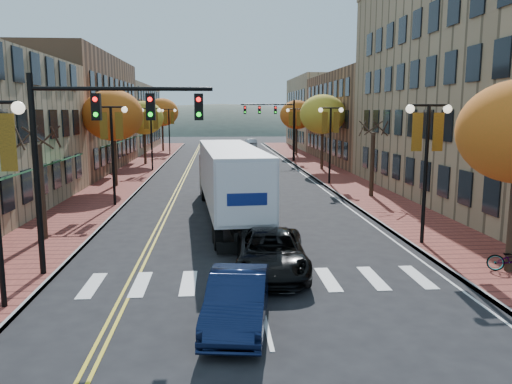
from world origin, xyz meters
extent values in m
plane|color=black|center=(0.00, 0.00, 0.00)|extent=(200.00, 200.00, 0.00)
cube|color=brown|center=(-9.00, 32.50, 0.07)|extent=(4.00, 85.00, 0.15)
cube|color=brown|center=(9.00, 32.50, 0.07)|extent=(4.00, 85.00, 0.15)
cube|color=brown|center=(-17.00, 36.00, 5.50)|extent=(12.00, 24.00, 11.00)
cube|color=#9E8966|center=(-17.00, 61.00, 4.75)|extent=(12.00, 26.00, 9.50)
cube|color=brown|center=(18.50, 42.00, 5.00)|extent=(15.00, 24.00, 10.00)
cube|color=#9E8966|center=(18.50, 64.00, 5.50)|extent=(15.00, 20.00, 11.00)
cylinder|color=#382619|center=(-9.00, 8.00, 2.25)|extent=(0.28, 0.28, 4.20)
cylinder|color=#382619|center=(-9.00, 24.00, 2.60)|extent=(0.28, 0.28, 4.90)
ellipsoid|color=#E25A1A|center=(-9.00, 24.00, 5.46)|extent=(4.48, 4.48, 3.81)
cylinder|color=#382619|center=(-9.00, 40.00, 2.42)|extent=(0.28, 0.28, 4.55)
ellipsoid|color=gold|center=(-9.00, 40.00, 5.07)|extent=(4.16, 4.16, 3.54)
cylinder|color=#382619|center=(-9.00, 58.00, 2.67)|extent=(0.28, 0.28, 5.04)
ellipsoid|color=#E25A1A|center=(-9.00, 58.00, 5.62)|extent=(4.61, 4.61, 3.92)
cylinder|color=#382619|center=(9.00, 18.00, 2.25)|extent=(0.28, 0.28, 4.20)
cylinder|color=#382619|center=(9.00, 34.00, 2.60)|extent=(0.28, 0.28, 4.90)
ellipsoid|color=gold|center=(9.00, 34.00, 5.46)|extent=(4.48, 4.48, 3.81)
cylinder|color=#382619|center=(9.00, 50.00, 2.53)|extent=(0.28, 0.28, 4.76)
ellipsoid|color=#E25A1A|center=(9.00, 50.00, 5.30)|extent=(4.35, 4.35, 3.70)
sphere|color=#FFF2CC|center=(-6.70, 0.00, 5.85)|extent=(0.36, 0.36, 0.36)
cube|color=orange|center=(-7.05, 0.00, 4.90)|extent=(0.45, 0.03, 1.60)
cylinder|color=black|center=(-7.50, 16.00, 3.00)|extent=(0.16, 0.16, 6.00)
cylinder|color=black|center=(-7.50, 16.00, 6.00)|extent=(1.60, 0.10, 0.10)
sphere|color=#FFF2CC|center=(-8.30, 16.00, 5.85)|extent=(0.36, 0.36, 0.36)
sphere|color=#FFF2CC|center=(-6.70, 16.00, 5.85)|extent=(0.36, 0.36, 0.36)
cube|color=orange|center=(-7.95, 16.00, 4.90)|extent=(0.45, 0.03, 1.60)
cube|color=orange|center=(-7.05, 16.00, 4.90)|extent=(0.45, 0.03, 1.60)
cylinder|color=black|center=(-7.50, 34.00, 3.00)|extent=(0.16, 0.16, 6.00)
cylinder|color=black|center=(-7.50, 34.00, 6.00)|extent=(1.60, 0.10, 0.10)
sphere|color=#FFF2CC|center=(-8.30, 34.00, 5.85)|extent=(0.36, 0.36, 0.36)
sphere|color=#FFF2CC|center=(-6.70, 34.00, 5.85)|extent=(0.36, 0.36, 0.36)
cube|color=orange|center=(-7.95, 34.00, 4.90)|extent=(0.45, 0.03, 1.60)
cube|color=orange|center=(-7.05, 34.00, 4.90)|extent=(0.45, 0.03, 1.60)
cylinder|color=black|center=(-7.50, 52.00, 3.00)|extent=(0.16, 0.16, 6.00)
cylinder|color=black|center=(-7.50, 52.00, 6.00)|extent=(1.60, 0.10, 0.10)
sphere|color=#FFF2CC|center=(-8.30, 52.00, 5.85)|extent=(0.36, 0.36, 0.36)
sphere|color=#FFF2CC|center=(-6.70, 52.00, 5.85)|extent=(0.36, 0.36, 0.36)
cube|color=orange|center=(-7.95, 52.00, 4.90)|extent=(0.45, 0.03, 1.60)
cube|color=orange|center=(-7.05, 52.00, 4.90)|extent=(0.45, 0.03, 1.60)
cylinder|color=black|center=(7.50, 6.00, 3.00)|extent=(0.16, 0.16, 6.00)
cylinder|color=black|center=(7.50, 6.00, 6.00)|extent=(1.60, 0.10, 0.10)
sphere|color=#FFF2CC|center=(6.70, 6.00, 5.85)|extent=(0.36, 0.36, 0.36)
sphere|color=#FFF2CC|center=(8.30, 6.00, 5.85)|extent=(0.36, 0.36, 0.36)
cube|color=orange|center=(7.05, 6.00, 4.90)|extent=(0.45, 0.03, 1.60)
cube|color=orange|center=(7.95, 6.00, 4.90)|extent=(0.45, 0.03, 1.60)
cylinder|color=black|center=(7.50, 24.00, 3.00)|extent=(0.16, 0.16, 6.00)
cylinder|color=black|center=(7.50, 24.00, 6.00)|extent=(1.60, 0.10, 0.10)
sphere|color=#FFF2CC|center=(6.70, 24.00, 5.85)|extent=(0.36, 0.36, 0.36)
sphere|color=#FFF2CC|center=(8.30, 24.00, 5.85)|extent=(0.36, 0.36, 0.36)
cube|color=orange|center=(7.05, 24.00, 4.90)|extent=(0.45, 0.03, 1.60)
cube|color=orange|center=(7.95, 24.00, 4.90)|extent=(0.45, 0.03, 1.60)
cylinder|color=black|center=(7.50, 42.00, 3.00)|extent=(0.16, 0.16, 6.00)
cylinder|color=black|center=(7.50, 42.00, 6.00)|extent=(1.60, 0.10, 0.10)
sphere|color=#FFF2CC|center=(6.70, 42.00, 5.85)|extent=(0.36, 0.36, 0.36)
sphere|color=#FFF2CC|center=(8.30, 42.00, 5.85)|extent=(0.36, 0.36, 0.36)
cube|color=orange|center=(7.05, 42.00, 4.90)|extent=(0.45, 0.03, 1.60)
cube|color=orange|center=(7.95, 42.00, 4.90)|extent=(0.45, 0.03, 1.60)
cylinder|color=black|center=(-7.40, 3.00, 3.50)|extent=(0.20, 0.20, 7.00)
cylinder|color=black|center=(-4.40, 3.00, 6.50)|extent=(6.00, 0.14, 0.14)
cube|color=black|center=(-5.30, 3.00, 5.90)|extent=(0.30, 0.25, 0.90)
sphere|color=#FF0C0C|center=(-5.30, 2.86, 6.15)|extent=(0.16, 0.16, 0.16)
cube|color=black|center=(-3.50, 3.00, 5.90)|extent=(0.30, 0.25, 0.90)
sphere|color=#FF0C0C|center=(-3.50, 2.86, 6.15)|extent=(0.16, 0.16, 0.16)
cube|color=black|center=(-1.88, 3.00, 5.90)|extent=(0.30, 0.25, 0.90)
sphere|color=#FF0C0C|center=(-1.88, 2.86, 6.15)|extent=(0.16, 0.16, 0.16)
cylinder|color=black|center=(7.40, 42.00, 3.50)|extent=(0.20, 0.20, 7.00)
cylinder|color=black|center=(4.40, 42.00, 6.50)|extent=(6.00, 0.14, 0.14)
cube|color=black|center=(5.30, 42.00, 5.90)|extent=(0.30, 0.25, 0.90)
sphere|color=#FF0C0C|center=(5.30, 41.86, 6.15)|extent=(0.16, 0.16, 0.16)
cube|color=black|center=(3.50, 42.00, 5.90)|extent=(0.30, 0.25, 0.90)
sphere|color=#FF0C0C|center=(3.50, 41.86, 6.15)|extent=(0.16, 0.16, 0.16)
cube|color=black|center=(1.88, 42.00, 5.90)|extent=(0.30, 0.25, 0.90)
sphere|color=#FF0C0C|center=(1.88, 41.86, 6.15)|extent=(0.16, 0.16, 0.16)
cube|color=black|center=(-0.61, 11.21, 0.84)|extent=(1.92, 12.89, 0.35)
cube|color=silver|center=(-0.61, 11.21, 2.57)|extent=(3.50, 13.01, 2.77)
cube|color=black|center=(-1.19, 19.10, 1.63)|extent=(2.68, 3.14, 2.47)
cylinder|color=black|center=(-1.27, 6.01, 0.49)|extent=(0.42, 1.01, 0.99)
cylinder|color=black|center=(0.80, 6.16, 0.49)|extent=(0.42, 1.01, 0.99)
cylinder|color=black|center=(-1.36, 7.19, 0.49)|extent=(0.42, 1.01, 0.99)
cylinder|color=black|center=(0.71, 7.34, 0.49)|extent=(0.42, 1.01, 0.99)
cylinder|color=black|center=(-2.14, 17.84, 0.49)|extent=(0.42, 1.01, 0.99)
cylinder|color=black|center=(-0.07, 17.99, 0.49)|extent=(0.42, 1.01, 0.99)
cylinder|color=black|center=(-2.30, 20.01, 0.49)|extent=(0.42, 1.01, 0.99)
cylinder|color=black|center=(-0.23, 20.16, 0.49)|extent=(0.42, 1.01, 0.99)
imported|color=#0D1635|center=(-0.78, -1.46, 0.73)|extent=(2.12, 4.59, 1.46)
imported|color=black|center=(0.61, 2.90, 0.75)|extent=(2.82, 5.55, 1.50)
imported|color=silver|center=(-0.50, 50.21, 0.66)|extent=(1.99, 4.01, 1.31)
imported|color=#AFAFB7|center=(1.72, 62.46, 0.64)|extent=(2.37, 4.61, 1.28)
imported|color=#A8A9B0|center=(3.93, 63.31, 0.75)|extent=(1.78, 4.62, 1.50)
camera|label=1|loc=(-1.27, -14.30, 5.76)|focal=35.00mm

